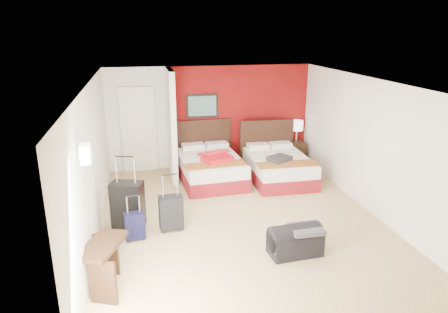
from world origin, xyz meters
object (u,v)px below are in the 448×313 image
object	(u,v)px
suitcase_navy	(135,227)
red_suitcase_open	(216,156)
desk	(104,266)
table_lamp	(296,131)
duffel_bag	(295,242)
bed_right	(279,168)
suitcase_black	(128,206)
suitcase_charcoal	(171,214)
nightstand	(295,153)
bed_left	(210,169)

from	to	relation	value
suitcase_navy	red_suitcase_open	bearing A→B (deg)	44.76
red_suitcase_open	desk	world-z (taller)	red_suitcase_open
red_suitcase_open	table_lamp	distance (m)	2.44
suitcase_navy	desk	size ratio (longest dim) A/B	0.56
duffel_bag	red_suitcase_open	bearing A→B (deg)	96.95
bed_right	red_suitcase_open	bearing A→B (deg)	174.67
table_lamp	desk	world-z (taller)	table_lamp
suitcase_black	suitcase_charcoal	bearing A→B (deg)	-2.90
suitcase_navy	duffel_bag	size ratio (longest dim) A/B	0.56
suitcase_black	duffel_bag	size ratio (longest dim) A/B	1.00
nightstand	red_suitcase_open	bearing A→B (deg)	-158.25
suitcase_charcoal	desk	bearing A→B (deg)	-129.38
suitcase_charcoal	desk	distance (m)	1.80
suitcase_charcoal	bed_left	bearing A→B (deg)	58.78
bed_right	suitcase_navy	distance (m)	3.90
duffel_bag	suitcase_black	bearing A→B (deg)	146.20
suitcase_navy	bed_right	bearing A→B (deg)	26.26
suitcase_black	suitcase_charcoal	size ratio (longest dim) A/B	1.36
suitcase_navy	table_lamp	bearing A→B (deg)	30.91
bed_right	nightstand	size ratio (longest dim) A/B	3.20
red_suitcase_open	desk	distance (m)	4.21
bed_right	suitcase_charcoal	bearing A→B (deg)	-142.76
bed_left	duffel_bag	size ratio (longest dim) A/B	2.37
duffel_bag	desk	bearing A→B (deg)	-178.04
table_lamp	duffel_bag	size ratio (longest dim) A/B	0.69
bed_left	suitcase_navy	xyz separation A→B (m)	(-1.70, -2.42, -0.06)
bed_right	duffel_bag	world-z (taller)	bed_right
table_lamp	desk	distance (m)	6.33
bed_left	desk	xyz separation A→B (m)	(-2.09, -3.68, 0.05)
table_lamp	suitcase_black	bearing A→B (deg)	-146.75
suitcase_navy	duffel_bag	xyz separation A→B (m)	(2.43, -0.97, -0.02)
red_suitcase_open	table_lamp	bearing A→B (deg)	-0.18
red_suitcase_open	suitcase_navy	world-z (taller)	red_suitcase_open
bed_left	suitcase_black	xyz separation A→B (m)	(-1.80, -1.93, 0.12)
suitcase_navy	nightstand	bearing A→B (deg)	30.91
table_lamp	suitcase_black	size ratio (longest dim) A/B	0.69
bed_right	suitcase_navy	world-z (taller)	bed_right
red_suitcase_open	suitcase_navy	distance (m)	2.96
bed_left	suitcase_charcoal	bearing A→B (deg)	-119.90
bed_right	suitcase_black	bearing A→B (deg)	-152.63
bed_left	duffel_bag	world-z (taller)	bed_left
red_suitcase_open	nightstand	bearing A→B (deg)	-0.18
duffel_bag	bed_right	bearing A→B (deg)	71.52
desk	suitcase_black	bearing A→B (deg)	102.66
red_suitcase_open	duffel_bag	distance (m)	3.38
suitcase_charcoal	desk	size ratio (longest dim) A/B	0.73
suitcase_charcoal	duffel_bag	size ratio (longest dim) A/B	0.74
bed_right	table_lamp	distance (m)	1.45
table_lamp	desk	xyz separation A→B (m)	(-4.45, -4.48, -0.52)
suitcase_charcoal	desk	xyz separation A→B (m)	(-1.01, -1.49, 0.04)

